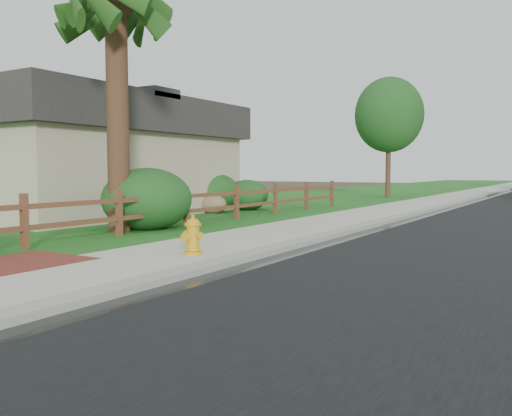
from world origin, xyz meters
The scene contains 16 objects.
ground centered at (0.00, 0.00, 0.00)m, with size 120.00×120.00×0.00m, color #3C3520.
curb centered at (0.40, 35.00, 0.06)m, with size 0.40×90.00×0.12m, color gray.
wet_gutter centered at (0.75, 35.00, 0.02)m, with size 0.50×90.00×0.00m, color black.
sidewalk centered at (-0.90, 35.00, 0.05)m, with size 2.20×90.00×0.10m, color #B0A799.
grass_strip centered at (-2.80, 35.00, 0.03)m, with size 1.60×90.00×0.06m, color #215017.
lawn_near centered at (-8.00, 35.00, 0.02)m, with size 9.00×90.00×0.04m, color #215017.
brick_patch centered at (-2.20, -1.00, 0.06)m, with size 1.60×2.40×0.11m, color maroon.
ranch_fence centered at (-3.60, 6.40, 0.62)m, with size 0.12×16.92×1.10m.
palm_tree centered at (-4.30, 3.50, 5.52)m, with size 3.60×3.60×6.60m.
house centered at (-11.00, 7.00, 2.08)m, with size 10.60×9.60×4.05m.
fire_hydrant centered at (-0.37, 1.31, 0.41)m, with size 0.45×0.36×0.68m.
boulder centered at (-5.75, 9.39, 0.34)m, with size 1.02×0.77×0.68m, color brown.
shrub_b centered at (-4.17, 4.33, 0.80)m, with size 2.27×2.27×1.59m, color #194518.
shrub_c centered at (-5.61, 11.39, 0.59)m, with size 1.62×1.62×1.17m, color #194518.
shrub_d centered at (-6.50, 10.32, 0.72)m, with size 2.12×2.12×1.45m, color #194518.
tree_near_left centered at (-3.90, 23.24, 4.52)m, with size 3.71×3.71×6.58m.
Camera 1 is at (5.25, -5.94, 1.53)m, focal length 38.00 mm.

